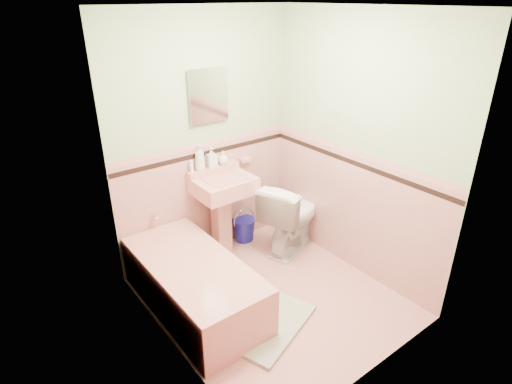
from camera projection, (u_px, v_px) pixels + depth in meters
floor at (272, 297)px, 3.93m from camera, size 2.20×2.20×0.00m
ceiling at (278, 6)px, 2.87m from camera, size 2.20×2.20×0.00m
wall_back at (204, 141)px, 4.19m from camera, size 2.50×0.00×2.50m
wall_front at (388, 229)px, 2.61m from camera, size 2.50×0.00×2.50m
wall_left at (162, 209)px, 2.85m from camera, size 0.00×2.50×2.50m
wall_right at (356, 150)px, 3.95m from camera, size 0.00×2.50×2.50m
wainscot_back at (208, 199)px, 4.46m from camera, size 2.00×0.00×2.00m
wainscot_front at (374, 310)px, 2.90m from camera, size 2.00×0.00×2.00m
wainscot_left at (171, 286)px, 3.13m from camera, size 0.00×2.20×2.20m
wainscot_right at (349, 211)px, 4.22m from camera, size 0.00×2.20×2.20m
accent_back at (206, 153)px, 4.23m from camera, size 2.00×0.00×2.00m
accent_front at (383, 246)px, 2.68m from camera, size 2.00×0.00×2.00m
accent_left at (166, 225)px, 2.92m from camera, size 0.00×2.20×2.20m
accent_right at (354, 163)px, 4.00m from camera, size 0.00×2.20×2.20m
cap_back at (205, 144)px, 4.19m from camera, size 2.00×0.00×2.00m
cap_front at (385, 232)px, 2.64m from camera, size 2.00×0.00×2.00m
cap_left at (164, 212)px, 2.87m from camera, size 0.00×2.20×2.20m
cap_right at (355, 153)px, 3.95m from camera, size 0.00×2.20×2.20m
bathtub at (194, 286)px, 3.73m from camera, size 0.70×1.50×0.45m
tub_faucet at (154, 215)px, 4.07m from camera, size 0.04×0.12×0.04m
sink at (224, 218)px, 4.38m from camera, size 0.58×0.48×0.91m
sink_faucet at (215, 170)px, 4.27m from camera, size 0.02×0.02×0.10m
medicine_cabinet at (208, 95)px, 4.00m from camera, size 0.40×0.04×0.50m
soap_dish at (245, 160)px, 4.55m from camera, size 0.13×0.07×0.04m
soap_bottle_left at (200, 158)px, 4.15m from camera, size 0.11×0.11×0.26m
soap_bottle_mid at (211, 157)px, 4.24m from camera, size 0.10×0.10×0.21m
soap_bottle_right at (223, 158)px, 4.33m from camera, size 0.14×0.14×0.14m
tube at (191, 167)px, 4.13m from camera, size 0.04×0.04×0.12m
toilet at (291, 215)px, 4.55m from camera, size 0.90×0.70×0.81m
bucket at (244, 229)px, 4.81m from camera, size 0.29×0.29×0.26m
bath_mat at (266, 323)px, 3.60m from camera, size 0.97×0.80×0.03m
shoe at (247, 321)px, 3.56m from camera, size 0.15×0.08×0.06m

